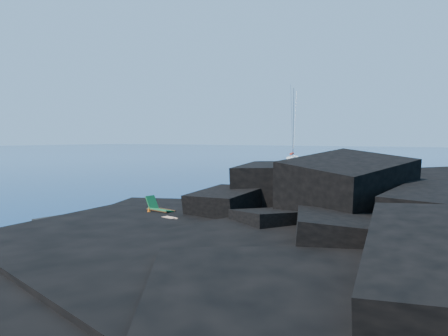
% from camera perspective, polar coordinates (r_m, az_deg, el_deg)
% --- Properties ---
extents(ground, '(400.00, 400.00, 0.00)m').
position_cam_1_polar(ground, '(24.49, -19.78, -6.36)').
color(ground, '#031439').
rests_on(ground, ground).
extents(headland, '(24.00, 24.00, 3.60)m').
position_cam_1_polar(headland, '(19.31, 13.26, -9.00)').
color(headland, black).
rests_on(headland, ground).
extents(beach, '(9.08, 6.86, 0.70)m').
position_cam_1_polar(beach, '(21.55, -11.22, -7.61)').
color(beach, black).
rests_on(beach, ground).
extents(surf_foam, '(10.00, 8.00, 0.06)m').
position_cam_1_polar(surf_foam, '(24.66, -3.14, -6.06)').
color(surf_foam, white).
rests_on(surf_foam, ground).
extents(sailboat, '(5.65, 11.40, 11.76)m').
position_cam_1_polar(sailboat, '(66.05, 8.94, 0.21)').
color(sailboat, white).
rests_on(sailboat, ground).
extents(deck_chair, '(1.65, 0.92, 1.08)m').
position_cam_1_polar(deck_chair, '(22.17, -8.25, -4.91)').
color(deck_chair, '#166531').
rests_on(deck_chair, beach).
extents(towel, '(1.84, 1.12, 0.05)m').
position_cam_1_polar(towel, '(20.47, -7.17, -7.11)').
color(towel, silver).
rests_on(towel, beach).
extents(sunbather, '(1.69, 0.79, 0.27)m').
position_cam_1_polar(sunbather, '(20.44, -7.17, -6.68)').
color(sunbather, tan).
rests_on(sunbather, towel).
extents(marker_cone, '(0.45, 0.45, 0.53)m').
position_cam_1_polar(marker_cone, '(22.05, -9.77, -5.69)').
color(marker_cone, '#D7500B').
rests_on(marker_cone, beach).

